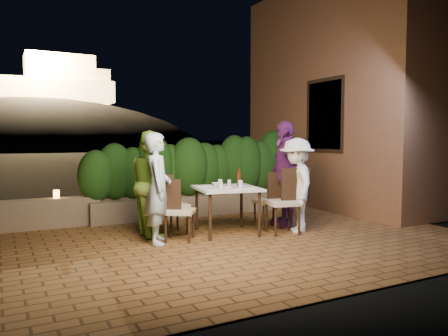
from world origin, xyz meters
TOP-DOWN VIEW (x-y plane):
  - ground at (0.00, 0.00)m, footprint 400.00×400.00m
  - terrace_floor at (0.00, 0.50)m, footprint 7.00×6.00m
  - building_wall at (3.60, 2.00)m, footprint 1.60×5.00m
  - window_pane at (2.82, 1.50)m, footprint 0.08×1.00m
  - window_frame at (2.81, 1.50)m, footprint 0.06×1.15m
  - planter at (0.20, 2.30)m, footprint 4.20×0.55m
  - hedge at (0.20, 2.30)m, footprint 4.00×0.70m
  - parapet at (-2.80, 2.30)m, footprint 2.20×0.30m
  - hill at (2.00, 60.00)m, footprint 52.00×40.00m
  - fortress at (2.00, 60.00)m, footprint 26.00×8.00m
  - dining_table at (-0.05, 0.49)m, footprint 1.10×1.10m
  - plate_nw at (-0.37, 0.30)m, footprint 0.21×0.21m
  - plate_sw at (-0.31, 0.79)m, footprint 0.24×0.24m
  - plate_ne at (0.20, 0.24)m, footprint 0.23×0.23m
  - plate_se at (0.28, 0.62)m, footprint 0.21×0.21m
  - plate_centre at (-0.05, 0.53)m, footprint 0.20×0.20m
  - plate_front at (-0.04, 0.18)m, footprint 0.24×0.24m
  - glass_nw at (-0.22, 0.38)m, footprint 0.06×0.06m
  - glass_sw at (-0.09, 0.65)m, footprint 0.07×0.07m
  - glass_ne at (0.11, 0.34)m, footprint 0.07×0.07m
  - glass_se at (0.08, 0.65)m, footprint 0.06×0.06m
  - beer_bottle at (0.15, 0.46)m, footprint 0.06×0.06m
  - bowl at (-0.07, 0.83)m, footprint 0.19×0.19m
  - chair_left_front at (-0.90, 0.41)m, footprint 0.59×0.59m
  - chair_left_back at (-0.84, 0.88)m, footprint 0.47×0.47m
  - chair_right_front at (0.74, 0.08)m, footprint 0.58×0.58m
  - chair_right_back at (0.80, 0.56)m, footprint 0.50×0.50m
  - diner_blue at (-1.25, 0.37)m, footprint 0.58×0.69m
  - diner_green at (-1.15, 0.95)m, footprint 0.63×0.81m
  - diner_white at (1.01, 0.07)m, footprint 0.93×1.14m
  - diner_purple at (1.12, 0.56)m, footprint 0.73×1.15m
  - parapet_lamp at (-2.41, 2.30)m, footprint 0.10×0.10m

SIDE VIEW (x-z plane):
  - hill at x=2.00m, z-range -15.00..7.00m
  - terrace_floor at x=0.00m, z-range -0.15..0.00m
  - ground at x=0.00m, z-range -0.02..-0.02m
  - planter at x=0.20m, z-range 0.00..0.40m
  - parapet at x=-2.80m, z-range 0.00..0.50m
  - dining_table at x=-0.05m, z-range 0.00..0.75m
  - chair_left_front at x=-0.90m, z-range 0.00..0.92m
  - chair_right_back at x=0.80m, z-range 0.00..0.95m
  - chair_left_back at x=-0.84m, z-range 0.00..0.96m
  - chair_right_front at x=0.74m, z-range 0.00..1.05m
  - parapet_lamp at x=-2.41m, z-range 0.50..0.64m
  - plate_centre at x=-0.05m, z-range 0.75..0.76m
  - plate_nw at x=-0.37m, z-range 0.75..0.76m
  - plate_se at x=0.28m, z-range 0.75..0.76m
  - plate_ne at x=0.20m, z-range 0.75..0.76m
  - plate_front at x=-0.04m, z-range 0.75..0.76m
  - plate_sw at x=-0.31m, z-range 0.75..0.76m
  - diner_white at x=1.01m, z-range 0.00..1.54m
  - bowl at x=-0.07m, z-range 0.75..0.79m
  - glass_se at x=0.08m, z-range 0.75..0.85m
  - glass_nw at x=-0.22m, z-range 0.75..0.86m
  - diner_blue at x=-1.25m, z-range 0.00..1.61m
  - glass_sw at x=-0.09m, z-range 0.75..0.87m
  - glass_ne at x=0.11m, z-range 0.75..0.87m
  - diner_green at x=-1.15m, z-range 0.00..1.65m
  - beer_bottle at x=0.15m, z-range 0.75..1.05m
  - diner_purple at x=1.12m, z-range 0.00..1.83m
  - hedge at x=0.20m, z-range 0.40..1.50m
  - window_pane at x=2.82m, z-range 1.30..2.70m
  - window_frame at x=2.81m, z-range 1.23..2.77m
  - building_wall at x=3.60m, z-range 0.00..5.00m
  - fortress at x=2.00m, z-range 6.50..14.50m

